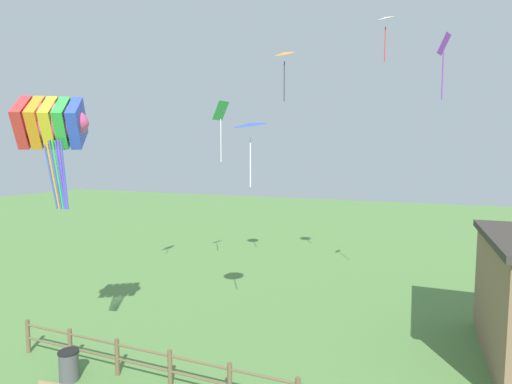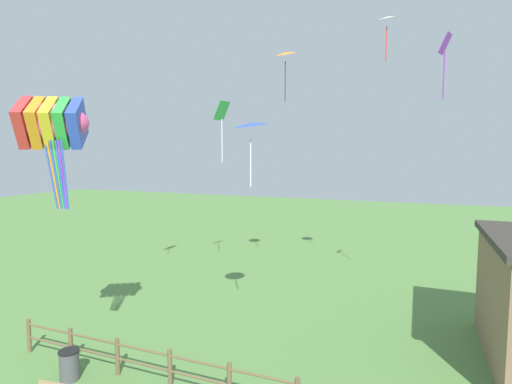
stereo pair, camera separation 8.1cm
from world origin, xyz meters
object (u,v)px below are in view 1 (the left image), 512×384
(kite_green_diamond, at_px, (221,118))
(kite_orange_delta, at_px, (284,55))
(kite_purple_streamer, at_px, (444,54))
(kite_blue_delta, at_px, (250,125))
(trash_bin, at_px, (69,366))
(kite_rainbow_parafoil, at_px, (51,123))
(kite_white_delta, at_px, (386,19))

(kite_green_diamond, bearing_deg, kite_orange_delta, -10.16)
(kite_purple_streamer, height_order, kite_blue_delta, kite_purple_streamer)
(trash_bin, bearing_deg, kite_purple_streamer, 40.89)
(kite_rainbow_parafoil, bearing_deg, kite_white_delta, 52.80)
(kite_white_delta, relative_size, kite_orange_delta, 0.86)
(kite_green_diamond, distance_m, kite_blue_delta, 7.93)
(kite_purple_streamer, relative_size, kite_orange_delta, 1.04)
(kite_purple_streamer, distance_m, kite_white_delta, 3.71)
(trash_bin, distance_m, kite_white_delta, 18.84)
(kite_purple_streamer, bearing_deg, kite_orange_delta, 173.74)
(kite_rainbow_parafoil, bearing_deg, kite_orange_delta, 68.93)
(kite_green_diamond, xyz_separation_m, kite_orange_delta, (3.81, -0.68, 2.83))
(kite_white_delta, bearing_deg, kite_orange_delta, -167.30)
(kite_rainbow_parafoil, bearing_deg, kite_green_diamond, 89.50)
(trash_bin, xyz_separation_m, kite_rainbow_parafoil, (-0.15, -0.09, 7.47))
(trash_bin, height_order, kite_orange_delta, kite_orange_delta)
(trash_bin, height_order, kite_rainbow_parafoil, kite_rainbow_parafoil)
(trash_bin, distance_m, kite_purple_streamer, 17.69)
(kite_white_delta, height_order, kite_orange_delta, kite_white_delta)
(trash_bin, bearing_deg, kite_blue_delta, 43.94)
(kite_blue_delta, bearing_deg, kite_green_diamond, 124.30)
(kite_rainbow_parafoil, height_order, kite_blue_delta, kite_rainbow_parafoil)
(kite_white_delta, xyz_separation_m, kite_blue_delta, (-3.94, -6.85, -5.21))
(trash_bin, height_order, kite_white_delta, kite_white_delta)
(kite_purple_streamer, relative_size, kite_blue_delta, 1.09)
(trash_bin, xyz_separation_m, kite_green_diamond, (-0.06, 10.72, 8.53))
(kite_white_delta, relative_size, kite_blue_delta, 0.90)
(trash_bin, height_order, kite_purple_streamer, kite_purple_streamer)
(trash_bin, xyz_separation_m, kite_blue_delta, (4.38, 4.22, 7.57))
(kite_purple_streamer, distance_m, kite_green_diamond, 11.06)
(kite_blue_delta, bearing_deg, kite_rainbow_parafoil, -136.46)
(kite_green_diamond, height_order, kite_blue_delta, kite_green_diamond)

